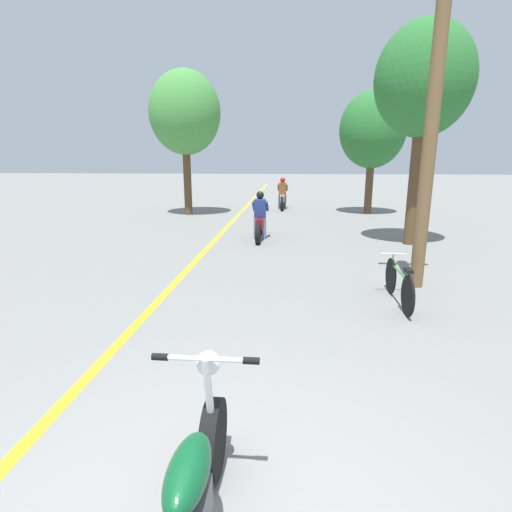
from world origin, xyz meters
TOP-DOWN VIEW (x-y plane):
  - lane_stripe_center at (-1.70, 12.01)m, footprint 0.14×48.00m
  - utility_pole at (2.87, 5.56)m, footprint 1.10×0.24m
  - roadside_tree_right_near at (3.83, 9.44)m, footprint 2.50×2.25m
  - roadside_tree_right_far at (3.83, 15.80)m, footprint 2.73×2.46m
  - roadside_tree_left at (-3.83, 14.83)m, footprint 2.89×2.60m
  - motorcycle_foreground at (-0.06, 0.05)m, footprint 0.73×1.99m
  - motorcycle_rider_lead at (-0.40, 9.83)m, footprint 0.50×2.13m
  - motorcycle_rider_far at (0.11, 17.08)m, footprint 0.50×2.05m
  - bicycle_parked at (2.29, 4.57)m, footprint 0.44×1.70m

SIDE VIEW (x-z plane):
  - lane_stripe_center at x=-1.70m, z-range 0.00..0.01m
  - bicycle_parked at x=2.29m, z-range -0.03..0.71m
  - motorcycle_foreground at x=-0.06m, z-range -0.12..0.95m
  - motorcycle_rider_lead at x=-0.40m, z-range -0.17..1.23m
  - motorcycle_rider_far at x=0.11m, z-range -0.18..1.29m
  - utility_pole at x=2.87m, z-range 0.09..5.69m
  - roadside_tree_right_far at x=3.83m, z-range 0.93..6.00m
  - roadside_tree_left at x=-3.83m, z-range 1.20..6.99m
  - roadside_tree_right_near at x=3.83m, z-range 1.37..7.11m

